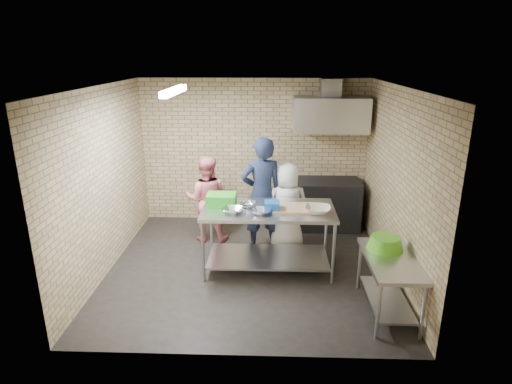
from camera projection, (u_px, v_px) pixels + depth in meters
floor at (249, 267)px, 6.53m from camera, size 4.20×4.20×0.00m
ceiling at (248, 87)px, 5.69m from camera, size 4.20×4.20×0.00m
back_wall at (254, 152)px, 8.01m from camera, size 4.20×0.06×2.70m
front_wall at (238, 242)px, 4.21m from camera, size 4.20×0.06×2.70m
left_wall at (104, 182)px, 6.18m from camera, size 0.06×4.00×2.70m
right_wall at (396, 185)px, 6.04m from camera, size 0.06×4.00×2.70m
prep_table at (268, 239)px, 6.37m from camera, size 1.93×0.97×0.97m
side_counter at (388, 285)px, 5.31m from camera, size 0.60×1.20×0.75m
stove at (326, 204)px, 7.91m from camera, size 1.20×0.70×0.90m
range_hood at (330, 114)px, 7.44m from camera, size 1.30×0.60×0.60m
hood_duct at (331, 87)px, 7.44m from camera, size 0.35×0.30×0.30m
wall_shelf at (345, 123)px, 7.67m from camera, size 0.80×0.20×0.04m
fluorescent_fixture at (174, 91)px, 5.74m from camera, size 0.10×1.25×0.08m
green_crate at (222, 200)px, 6.33m from camera, size 0.43×0.32×0.17m
blue_tub at (272, 206)px, 6.10m from camera, size 0.21×0.21×0.14m
cutting_board at (292, 208)px, 6.19m from camera, size 0.59×0.45×0.03m
mixing_bowl_a at (233, 210)px, 6.04m from camera, size 0.34×0.34×0.07m
mixing_bowl_b at (248, 205)px, 6.27m from camera, size 0.26×0.26×0.07m
mixing_bowl_c at (261, 211)px, 6.01m from camera, size 0.31×0.31×0.07m
ceramic_bowl at (318, 210)px, 6.04m from camera, size 0.42×0.42×0.09m
green_basin at (385, 243)px, 5.41m from camera, size 0.46×0.46×0.17m
bottle_green at (354, 118)px, 7.64m from camera, size 0.06×0.06×0.15m
man_navy at (262, 194)px, 6.91m from camera, size 0.78×0.60×1.89m
woman_pink at (207, 199)px, 7.28m from camera, size 0.74×0.58×1.50m
woman_white at (287, 206)px, 6.96m from camera, size 0.77×0.55×1.47m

